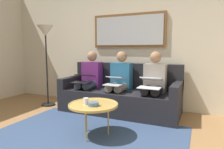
{
  "coord_description": "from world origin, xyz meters",
  "views": [
    {
      "loc": [
        -1.38,
        1.4,
        1.17
      ],
      "look_at": [
        0.0,
        -1.7,
        0.75
      ],
      "focal_mm": 32.31,
      "sensor_mm": 36.0,
      "label": 1
    }
  ],
  "objects_px": {
    "laptop_black": "(83,78)",
    "bowl": "(93,104)",
    "laptop_silver": "(114,81)",
    "person_right": "(90,78)",
    "coffee_table": "(93,105)",
    "laptop_white": "(151,83)",
    "framed_mirror": "(128,31)",
    "person_left": "(154,82)",
    "person_middle": "(120,80)",
    "cup": "(86,101)",
    "couch": "(121,95)",
    "standing_lamp": "(46,40)"
  },
  "relations": [
    {
      "from": "couch",
      "to": "laptop_black",
      "type": "bearing_deg",
      "value": 26.05
    },
    {
      "from": "laptop_silver",
      "to": "laptop_white",
      "type": "bearing_deg",
      "value": -178.78
    },
    {
      "from": "cup",
      "to": "person_right",
      "type": "distance_m",
      "value": 1.38
    },
    {
      "from": "framed_mirror",
      "to": "person_middle",
      "type": "distance_m",
      "value": 1.05
    },
    {
      "from": "framed_mirror",
      "to": "laptop_black",
      "type": "height_order",
      "value": "framed_mirror"
    },
    {
      "from": "person_left",
      "to": "laptop_silver",
      "type": "bearing_deg",
      "value": 20.99
    },
    {
      "from": "laptop_silver",
      "to": "person_right",
      "type": "bearing_deg",
      "value": -20.99
    },
    {
      "from": "laptop_black",
      "to": "bowl",
      "type": "bearing_deg",
      "value": 127.91
    },
    {
      "from": "couch",
      "to": "framed_mirror",
      "type": "bearing_deg",
      "value": -90.0
    },
    {
      "from": "bowl",
      "to": "person_left",
      "type": "distance_m",
      "value": 1.34
    },
    {
      "from": "person_middle",
      "to": "coffee_table",
      "type": "bearing_deg",
      "value": 94.08
    },
    {
      "from": "couch",
      "to": "laptop_white",
      "type": "relative_size",
      "value": 5.6
    },
    {
      "from": "framed_mirror",
      "to": "person_middle",
      "type": "xyz_separation_m",
      "value": [
        0.0,
        0.46,
        -0.94
      ]
    },
    {
      "from": "person_right",
      "to": "couch",
      "type": "bearing_deg",
      "value": -173.87
    },
    {
      "from": "coffee_table",
      "to": "laptop_black",
      "type": "xyz_separation_m",
      "value": [
        0.72,
        -0.9,
        0.2
      ]
    },
    {
      "from": "couch",
      "to": "cup",
      "type": "relative_size",
      "value": 24.44
    },
    {
      "from": "framed_mirror",
      "to": "bowl",
      "type": "xyz_separation_m",
      "value": [
        -0.13,
        1.69,
        -1.08
      ]
    },
    {
      "from": "couch",
      "to": "standing_lamp",
      "type": "xyz_separation_m",
      "value": [
        1.55,
        0.27,
        1.06
      ]
    },
    {
      "from": "cup",
      "to": "laptop_silver",
      "type": "distance_m",
      "value": 0.97
    },
    {
      "from": "bowl",
      "to": "cup",
      "type": "bearing_deg",
      "value": -8.43
    },
    {
      "from": "couch",
      "to": "standing_lamp",
      "type": "relative_size",
      "value": 1.33
    },
    {
      "from": "laptop_silver",
      "to": "person_right",
      "type": "xyz_separation_m",
      "value": [
        0.64,
        -0.25,
        -0.02
      ]
    },
    {
      "from": "coffee_table",
      "to": "cup",
      "type": "bearing_deg",
      "value": 39.31
    },
    {
      "from": "laptop_white",
      "to": "person_left",
      "type": "bearing_deg",
      "value": -90.0
    },
    {
      "from": "framed_mirror",
      "to": "person_left",
      "type": "distance_m",
      "value": 1.23
    },
    {
      "from": "person_middle",
      "to": "standing_lamp",
      "type": "xyz_separation_m",
      "value": [
        1.55,
        0.2,
        0.76
      ]
    },
    {
      "from": "coffee_table",
      "to": "laptop_white",
      "type": "distance_m",
      "value": 1.09
    },
    {
      "from": "person_left",
      "to": "laptop_black",
      "type": "bearing_deg",
      "value": 10.8
    },
    {
      "from": "cup",
      "to": "laptop_black",
      "type": "xyz_separation_m",
      "value": [
        0.65,
        -0.97,
        0.14
      ]
    },
    {
      "from": "cup",
      "to": "laptop_black",
      "type": "height_order",
      "value": "laptop_black"
    },
    {
      "from": "coffee_table",
      "to": "couch",
      "type": "bearing_deg",
      "value": -86.15
    },
    {
      "from": "laptop_white",
      "to": "framed_mirror",
      "type": "bearing_deg",
      "value": -47.11
    },
    {
      "from": "coffee_table",
      "to": "laptop_silver",
      "type": "xyz_separation_m",
      "value": [
        0.08,
        -0.9,
        0.2
      ]
    },
    {
      "from": "coffee_table",
      "to": "bowl",
      "type": "bearing_deg",
      "value": 119.31
    },
    {
      "from": "bowl",
      "to": "person_right",
      "type": "height_order",
      "value": "person_right"
    },
    {
      "from": "coffee_table",
      "to": "framed_mirror",
      "type": "bearing_deg",
      "value": -87.08
    },
    {
      "from": "laptop_white",
      "to": "person_middle",
      "type": "bearing_deg",
      "value": -19.92
    },
    {
      "from": "couch",
      "to": "cup",
      "type": "bearing_deg",
      "value": 90.3
    },
    {
      "from": "laptop_silver",
      "to": "laptop_black",
      "type": "distance_m",
      "value": 0.64
    },
    {
      "from": "person_left",
      "to": "person_middle",
      "type": "height_order",
      "value": "same"
    },
    {
      "from": "person_left",
      "to": "person_right",
      "type": "xyz_separation_m",
      "value": [
        1.28,
        0.0,
        0.0
      ]
    },
    {
      "from": "person_middle",
      "to": "standing_lamp",
      "type": "distance_m",
      "value": 1.74
    },
    {
      "from": "laptop_black",
      "to": "couch",
      "type": "bearing_deg",
      "value": -153.95
    },
    {
      "from": "coffee_table",
      "to": "standing_lamp",
      "type": "relative_size",
      "value": 0.4
    },
    {
      "from": "bowl",
      "to": "laptop_black",
      "type": "bearing_deg",
      "value": -52.09
    },
    {
      "from": "person_middle",
      "to": "laptop_black",
      "type": "distance_m",
      "value": 0.69
    },
    {
      "from": "laptop_white",
      "to": "laptop_black",
      "type": "xyz_separation_m",
      "value": [
        1.28,
        0.01,
        -0.0
      ]
    },
    {
      "from": "laptop_silver",
      "to": "person_right",
      "type": "distance_m",
      "value": 0.69
    },
    {
      "from": "framed_mirror",
      "to": "cup",
      "type": "xyz_separation_m",
      "value": [
        -0.01,
        1.67,
        -1.06
      ]
    },
    {
      "from": "framed_mirror",
      "to": "cup",
      "type": "relative_size",
      "value": 16.74
    }
  ]
}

